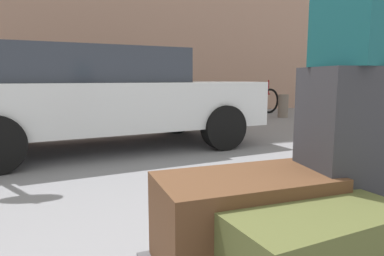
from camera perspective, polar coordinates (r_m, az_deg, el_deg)
The scene contains 9 objects.
suitcase_charcoal_rear_left at distance 1.51m, azimuth 24.77°, elevation -4.62°, with size 0.35×0.28×0.72m, color #2D2D33.
duffel_bag_olive_front_right at distance 1.18m, azimuth 20.41°, elevation -19.32°, with size 0.58×0.28×0.28m, color #4C5128.
duffel_bag_brown_front_left at distance 1.32m, azimuth 8.87°, elevation -14.65°, with size 0.65×0.35×0.33m, color #51331E.
duffel_bag_teal_topmost_pile at distance 1.48m, azimuth 25.96°, elevation 14.16°, with size 0.29×0.24×0.26m, color #144C51.
parked_car at distance 5.08m, azimuth -14.34°, elevation 5.17°, with size 4.41×2.16×1.42m.
bicycle_leaning at distance 9.84m, azimuth 10.76°, elevation 4.42°, with size 1.74×0.40×0.96m.
bollard_kerb_near at distance 7.93m, azimuth 0.06°, elevation 3.12°, with size 0.26×0.26×0.60m, color #72665B.
bollard_kerb_mid at distance 8.57m, azimuth 8.86°, elevation 3.41°, with size 0.26×0.26×0.60m, color #72665B.
bollard_kerb_far at distance 9.21m, azimuth 14.96°, elevation 3.56°, with size 0.26×0.26×0.60m, color #72665B.
Camera 1 is at (-0.85, -0.87, 1.02)m, focal length 31.96 mm.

